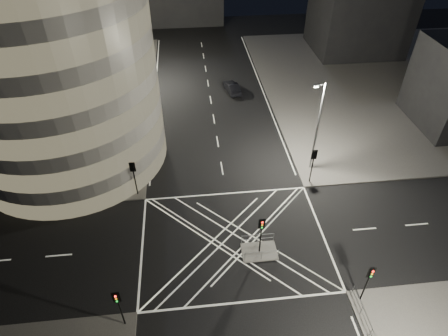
{
  "coord_description": "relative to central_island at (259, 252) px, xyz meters",
  "views": [
    {
      "loc": [
        -3.17,
        -21.04,
        26.03
      ],
      "look_at": [
        -0.16,
        6.44,
        3.0
      ],
      "focal_mm": 30.0,
      "sensor_mm": 36.0,
      "label": 1
    }
  ],
  "objects": [
    {
      "name": "ground",
      "position": [
        -2.0,
        1.5,
        -0.07
      ],
      "size": [
        120.0,
        120.0,
        0.0
      ],
      "primitive_type": "plane",
      "color": "black",
      "rests_on": "ground"
    },
    {
      "name": "sidewalk_far_right",
      "position": [
        27.0,
        28.5,
        0.0
      ],
      "size": [
        42.0,
        42.0,
        0.15
      ],
      "primitive_type": "cube",
      "color": "#514E4C",
      "rests_on": "ground"
    },
    {
      "name": "central_island",
      "position": [
        0.0,
        0.0,
        0.0
      ],
      "size": [
        3.0,
        2.0,
        0.15
      ],
      "primitive_type": "cube",
      "color": "slate",
      "rests_on": "ground"
    },
    {
      "name": "office_tower_curved",
      "position": [
        -22.74,
        20.24,
        12.58
      ],
      "size": [
        30.0,
        29.0,
        27.2
      ],
      "color": "gray",
      "rests_on": "sidewalk_far_left"
    },
    {
      "name": "building_right_far",
      "position": [
        24.0,
        41.5,
        7.58
      ],
      "size": [
        14.0,
        12.0,
        15.0
      ],
      "primitive_type": "cube",
      "color": "black",
      "rests_on": "sidewalk_far_right"
    },
    {
      "name": "tree_a",
      "position": [
        -12.5,
        10.5,
        4.5
      ],
      "size": [
        4.93,
        4.93,
        7.26
      ],
      "color": "black",
      "rests_on": "sidewalk_far_left"
    },
    {
      "name": "tree_b",
      "position": [
        -12.5,
        16.5,
        5.1
      ],
      "size": [
        5.14,
        5.14,
        7.99
      ],
      "color": "black",
      "rests_on": "sidewalk_far_left"
    },
    {
      "name": "tree_c",
      "position": [
        -12.5,
        22.5,
        4.13
      ],
      "size": [
        4.19,
        4.19,
        6.48
      ],
      "color": "black",
      "rests_on": "sidewalk_far_left"
    },
    {
      "name": "tree_d",
      "position": [
        -12.5,
        28.5,
        5.17
      ],
      "size": [
        4.69,
        4.69,
        7.8
      ],
      "color": "black",
      "rests_on": "sidewalk_far_left"
    },
    {
      "name": "tree_e",
      "position": [
        -12.5,
        34.5,
        4.06
      ],
      "size": [
        3.55,
        3.55,
        6.05
      ],
      "color": "black",
      "rests_on": "sidewalk_far_left"
    },
    {
      "name": "traffic_signal_fl",
      "position": [
        -10.8,
        8.3,
        2.84
      ],
      "size": [
        0.55,
        0.22,
        4.0
      ],
      "color": "black",
      "rests_on": "sidewalk_far_left"
    },
    {
      "name": "traffic_signal_nl",
      "position": [
        -10.8,
        -5.3,
        2.84
      ],
      "size": [
        0.55,
        0.22,
        4.0
      ],
      "color": "black",
      "rests_on": "sidewalk_near_left"
    },
    {
      "name": "traffic_signal_fr",
      "position": [
        6.8,
        8.3,
        2.84
      ],
      "size": [
        0.55,
        0.22,
        4.0
      ],
      "color": "black",
      "rests_on": "sidewalk_far_right"
    },
    {
      "name": "traffic_signal_nr",
      "position": [
        6.8,
        -5.3,
        2.84
      ],
      "size": [
        0.55,
        0.22,
        4.0
      ],
      "color": "black",
      "rests_on": "sidewalk_near_right"
    },
    {
      "name": "traffic_signal_island",
      "position": [
        0.0,
        0.0,
        2.84
      ],
      "size": [
        0.55,
        0.22,
        4.0
      ],
      "color": "black",
      "rests_on": "central_island"
    },
    {
      "name": "street_lamp_left_near",
      "position": [
        -11.44,
        13.5,
        5.47
      ],
      "size": [
        1.25,
        0.25,
        10.0
      ],
      "color": "slate",
      "rests_on": "sidewalk_far_left"
    },
    {
      "name": "street_lamp_left_far",
      "position": [
        -11.44,
        31.5,
        5.47
      ],
      "size": [
        1.25,
        0.25,
        10.0
      ],
      "color": "slate",
      "rests_on": "sidewalk_far_left"
    },
    {
      "name": "street_lamp_right_far",
      "position": [
        7.44,
        10.5,
        5.47
      ],
      "size": [
        1.25,
        0.25,
        10.0
      ],
      "color": "slate",
      "rests_on": "sidewalk_far_right"
    },
    {
      "name": "railing_island_south",
      "position": [
        0.0,
        -0.9,
        0.62
      ],
      "size": [
        2.8,
        0.06,
        1.1
      ],
      "primitive_type": "cube",
      "color": "slate",
      "rests_on": "central_island"
    },
    {
      "name": "railing_island_north",
      "position": [
        0.0,
        0.9,
        0.62
      ],
      "size": [
        2.8,
        0.06,
        1.1
      ],
      "primitive_type": "cube",
      "color": "slate",
      "rests_on": "central_island"
    },
    {
      "name": "sedan",
      "position": [
        1.23,
        28.41,
        0.63
      ],
      "size": [
        2.31,
        4.5,
        1.41
      ],
      "primitive_type": "imported",
      "rotation": [
        0.0,
        0.0,
        3.34
      ],
      "color": "black",
      "rests_on": "ground"
    }
  ]
}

